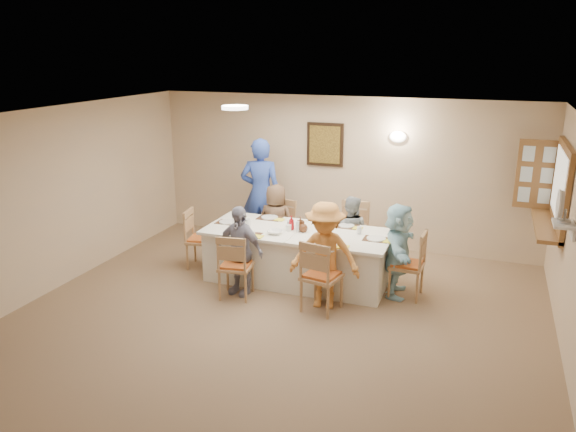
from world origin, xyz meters
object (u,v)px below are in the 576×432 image
(serving_hatch, at_px, (561,188))
(chair_back_left, at_px, (279,229))
(condiment_ketchup, at_px, (291,223))
(chair_left_end, at_px, (202,239))
(diner_back_left, at_px, (276,223))
(diner_front_left, at_px, (239,250))
(diner_back_right, at_px, (350,233))
(diner_front_right, at_px, (325,255))
(desk_fan, at_px, (563,211))
(chair_back_right, at_px, (352,235))
(dining_table, at_px, (298,256))
(caregiver, at_px, (261,194))
(diner_right_end, at_px, (398,250))
(chair_front_right, at_px, (322,275))
(chair_right_end, at_px, (407,264))
(chair_front_left, at_px, (236,265))

(serving_hatch, relative_size, chair_back_left, 1.62)
(condiment_ketchup, bearing_deg, chair_left_end, 179.94)
(diner_back_left, bearing_deg, diner_front_left, 91.42)
(diner_back_right, xyz_separation_m, diner_front_right, (0.00, -1.36, 0.13))
(desk_fan, distance_m, chair_back_right, 3.20)
(dining_table, distance_m, diner_front_right, 0.96)
(desk_fan, relative_size, caregiver, 0.16)
(diner_right_end, bearing_deg, chair_front_right, 128.10)
(chair_right_end, height_order, diner_back_left, diner_back_left)
(chair_back_right, bearing_deg, desk_fan, -31.22)
(dining_table, xyz_separation_m, diner_back_right, (0.60, 0.68, 0.19))
(diner_front_right, bearing_deg, chair_front_right, -96.22)
(desk_fan, height_order, diner_front_right, desk_fan)
(diner_front_right, bearing_deg, chair_left_end, 156.23)
(chair_back_left, xyz_separation_m, diner_back_left, (0.00, -0.12, 0.15))
(serving_hatch, relative_size, condiment_ketchup, 7.24)
(caregiver, height_order, condiment_ketchup, caregiver)
(dining_table, relative_size, condiment_ketchup, 12.76)
(chair_left_end, distance_m, diner_back_left, 1.18)
(chair_left_end, bearing_deg, diner_front_right, -117.98)
(chair_back_left, height_order, chair_back_right, chair_back_right)
(chair_back_left, height_order, chair_front_right, chair_front_right)
(chair_right_end, height_order, diner_front_left, diner_front_left)
(chair_back_left, bearing_deg, dining_table, -41.34)
(chair_left_end, height_order, diner_back_left, diner_back_left)
(desk_fan, bearing_deg, chair_front_right, -176.44)
(dining_table, xyz_separation_m, diner_front_right, (0.60, -0.68, 0.32))
(caregiver, bearing_deg, chair_left_end, 55.05)
(diner_back_right, distance_m, condiment_ketchup, 1.02)
(diner_back_left, bearing_deg, dining_table, 132.84)
(desk_fan, relative_size, diner_right_end, 0.23)
(serving_hatch, xyz_separation_m, diner_front_left, (-3.96, -1.40, -0.88))
(chair_left_end, xyz_separation_m, condiment_ketchup, (1.45, -0.00, 0.41))
(desk_fan, xyz_separation_m, chair_right_end, (-1.70, 0.63, -1.08))
(diner_right_end, xyz_separation_m, condiment_ketchup, (-1.52, -0.00, 0.22))
(chair_right_end, bearing_deg, diner_front_right, -51.65)
(chair_front_left, distance_m, chair_right_end, 2.29)
(dining_table, relative_size, chair_back_right, 2.64)
(chair_back_right, relative_size, diner_back_left, 0.82)
(diner_right_end, bearing_deg, caregiver, 58.84)
(serving_hatch, height_order, diner_back_left, serving_hatch)
(serving_hatch, bearing_deg, condiment_ketchup, -168.31)
(desk_fan, relative_size, condiment_ketchup, 1.45)
(serving_hatch, relative_size, diner_right_end, 1.16)
(chair_front_left, xyz_separation_m, diner_back_left, (0.00, 1.48, 0.16))
(serving_hatch, relative_size, chair_front_right, 1.55)
(dining_table, relative_size, chair_right_end, 2.84)
(chair_right_end, bearing_deg, diner_back_right, -122.84)
(chair_back_left, bearing_deg, diner_front_left, -78.21)
(diner_front_left, bearing_deg, diner_back_left, 100.52)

